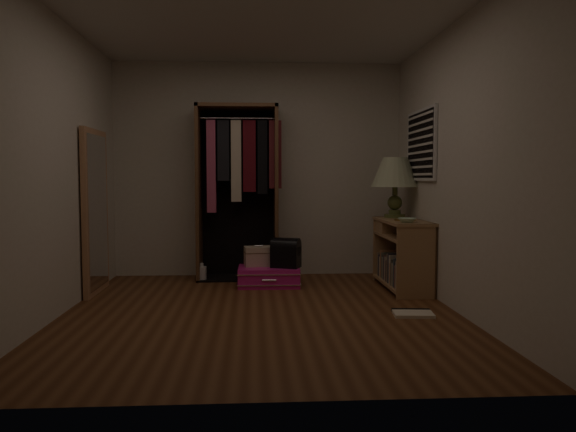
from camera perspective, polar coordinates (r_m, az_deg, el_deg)
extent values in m
plane|color=#583019|center=(5.07, -2.76, -9.81)|extent=(4.00, 4.00, 0.00)
cube|color=beige|center=(6.93, -3.03, 4.71)|extent=(3.50, 0.02, 2.60)
cube|color=beige|center=(2.93, -2.31, 5.85)|extent=(3.50, 0.02, 2.60)
cube|color=beige|center=(5.25, 16.73, 4.82)|extent=(0.02, 4.00, 2.60)
cube|color=beige|center=(5.21, -22.52, 4.69)|extent=(0.02, 4.00, 2.60)
cube|color=silver|center=(5.12, -2.86, 19.75)|extent=(3.50, 4.00, 0.01)
cube|color=white|center=(6.20, 13.38, 7.02)|extent=(0.03, 0.96, 0.76)
cube|color=black|center=(6.20, 13.37, 7.02)|extent=(0.03, 0.90, 0.70)
cube|color=white|center=(6.18, 13.18, 4.15)|extent=(0.01, 0.88, 0.02)
cube|color=white|center=(6.19, 13.19, 4.87)|extent=(0.01, 0.88, 0.02)
cube|color=white|center=(6.19, 13.20, 5.59)|extent=(0.01, 0.88, 0.02)
cube|color=white|center=(6.19, 13.21, 6.31)|extent=(0.01, 0.88, 0.02)
cube|color=white|center=(6.19, 13.22, 7.02)|extent=(0.01, 0.88, 0.02)
cube|color=white|center=(6.20, 13.23, 7.74)|extent=(0.01, 0.88, 0.02)
cube|color=white|center=(6.21, 13.24, 8.46)|extent=(0.01, 0.88, 0.02)
cube|color=white|center=(6.21, 13.26, 9.17)|extent=(0.01, 0.88, 0.02)
cube|color=white|center=(6.22, 13.27, 9.89)|extent=(0.01, 0.88, 0.02)
cube|color=#A57950|center=(5.68, 12.93, -4.56)|extent=(0.40, 0.03, 0.75)
cube|color=#A57950|center=(6.71, 10.34, -3.24)|extent=(0.40, 0.03, 0.75)
cube|color=#A57950|center=(6.24, 11.49, -6.71)|extent=(0.40, 1.04, 0.03)
cube|color=#A57950|center=(6.17, 11.55, -2.05)|extent=(0.40, 1.04, 0.03)
cube|color=#A57950|center=(6.15, 11.57, -0.52)|extent=(0.42, 1.12, 0.03)
cube|color=brown|center=(6.24, 13.21, -3.81)|extent=(0.02, 1.10, 0.75)
cube|color=#A57950|center=(6.48, 10.72, -1.10)|extent=(0.36, 0.38, 0.13)
cube|color=gray|center=(5.74, 11.91, -6.00)|extent=(0.17, 0.03, 0.30)
cube|color=#4C3833|center=(5.78, 11.79, -5.82)|extent=(0.17, 0.04, 0.32)
cube|color=#B7AD99|center=(5.82, 11.75, -5.91)|extent=(0.18, 0.03, 0.28)
cube|color=brown|center=(5.87, 11.55, -6.09)|extent=(0.16, 0.05, 0.23)
cube|color=#3F4C59|center=(5.91, 11.39, -5.69)|extent=(0.16, 0.03, 0.30)
cube|color=gray|center=(5.98, 11.50, -5.87)|extent=(0.21, 0.05, 0.24)
cube|color=#59594C|center=(6.02, 11.39, -5.64)|extent=(0.21, 0.03, 0.27)
cube|color=#B2724C|center=(6.06, 11.17, -5.80)|extent=(0.19, 0.03, 0.23)
cube|color=beige|center=(6.09, 11.06, -5.36)|extent=(0.18, 0.03, 0.31)
cube|color=#332D38|center=(6.14, 10.91, -5.24)|extent=(0.18, 0.05, 0.32)
cube|color=gray|center=(6.18, 10.76, -5.22)|extent=(0.17, 0.03, 0.31)
cube|color=#4C3833|center=(6.23, 10.59, -5.51)|extent=(0.15, 0.05, 0.23)
cube|color=#B7AD99|center=(6.28, 10.72, -5.29)|extent=(0.21, 0.03, 0.26)
cube|color=brown|center=(6.31, 10.56, -5.17)|extent=(0.19, 0.03, 0.28)
cube|color=#3F4C59|center=(6.35, 10.45, -5.22)|extent=(0.18, 0.03, 0.25)
cube|color=gray|center=(6.40, 10.40, -5.21)|extent=(0.19, 0.04, 0.24)
cube|color=#59594C|center=(6.43, 10.23, -4.95)|extent=(0.18, 0.03, 0.29)
cube|color=#B2724C|center=(6.48, 10.23, -4.80)|extent=(0.20, 0.05, 0.31)
cube|color=beige|center=(6.54, 10.14, -5.07)|extent=(0.21, 0.03, 0.23)
cube|color=#332D38|center=(6.58, 10.07, -4.95)|extent=(0.21, 0.04, 0.24)
cube|color=gray|center=(6.63, 9.92, -4.79)|extent=(0.20, 0.05, 0.26)
cube|color=brown|center=(6.70, -9.04, 2.34)|extent=(0.04, 0.50, 2.05)
cube|color=brown|center=(6.67, -1.23, 2.38)|extent=(0.04, 0.50, 2.05)
cube|color=brown|center=(6.72, -5.20, 10.97)|extent=(0.95, 0.50, 0.04)
cube|color=black|center=(6.90, -5.09, 2.42)|extent=(0.95, 0.02, 2.05)
cube|color=black|center=(6.77, -5.09, -6.25)|extent=(0.95, 0.50, 0.02)
cylinder|color=white|center=(6.70, -5.19, 9.87)|extent=(0.87, 0.02, 0.02)
cube|color=#BF4C72|center=(6.66, -7.78, 4.99)|extent=(0.10, 0.14, 1.08)
cube|color=black|center=(6.66, -6.58, 6.60)|extent=(0.14, 0.12, 0.70)
cube|color=beige|center=(6.65, -5.28, 5.56)|extent=(0.12, 0.13, 0.95)
cube|color=#590F19|center=(6.65, -3.95, 6.06)|extent=(0.15, 0.11, 0.83)
cube|color=black|center=(6.65, -2.62, 5.96)|extent=(0.12, 0.15, 0.86)
cube|color=maroon|center=(6.65, -1.32, 6.24)|extent=(0.14, 0.12, 0.79)
cube|color=tan|center=(6.16, -19.00, 0.42)|extent=(0.05, 0.80, 1.70)
cube|color=silver|center=(6.15, -18.74, 0.42)|extent=(0.01, 0.68, 1.58)
cube|color=#D21983|center=(6.29, -1.96, -6.13)|extent=(0.68, 0.49, 0.21)
cube|color=white|center=(6.30, -1.96, -6.65)|extent=(0.70, 0.51, 0.01)
cube|color=white|center=(6.28, -1.96, -5.62)|extent=(0.70, 0.51, 0.01)
cylinder|color=white|center=(6.04, -1.93, -6.55)|extent=(0.15, 0.02, 0.02)
cube|color=#BBAA8F|center=(6.33, -2.98, -4.10)|extent=(0.34, 0.26, 0.22)
cube|color=brown|center=(6.33, -2.98, -3.69)|extent=(0.35, 0.26, 0.01)
cylinder|color=white|center=(6.32, -2.99, -3.04)|extent=(0.09, 0.03, 0.01)
cube|color=black|center=(6.21, -0.22, -4.18)|extent=(0.35, 0.29, 0.23)
cylinder|color=black|center=(6.20, -0.22, -3.12)|extent=(0.35, 0.29, 0.20)
cylinder|color=#4B582A|center=(6.49, 10.78, 0.01)|extent=(0.27, 0.27, 0.04)
cylinder|color=#4B582A|center=(6.48, 10.78, 0.40)|extent=(0.16, 0.16, 0.05)
sphere|color=#4B582A|center=(6.48, 10.79, 1.34)|extent=(0.19, 0.19, 0.17)
cylinder|color=#4B582A|center=(6.47, 10.81, 2.50)|extent=(0.07, 0.07, 0.10)
cone|color=beige|center=(6.47, 10.83, 4.39)|extent=(0.63, 0.63, 0.33)
cone|color=beige|center=(6.47, 10.83, 4.39)|extent=(0.57, 0.57, 0.31)
cylinder|color=#B08A43|center=(6.07, 11.78, -0.38)|extent=(0.26, 0.26, 0.01)
imported|color=#B6DABC|center=(5.80, 12.00, -0.42)|extent=(0.24, 0.24, 0.05)
cylinder|color=white|center=(6.65, -8.79, -5.82)|extent=(0.13, 0.13, 0.17)
cylinder|color=white|center=(6.63, -8.80, -4.92)|extent=(0.05, 0.05, 0.04)
cube|color=silver|center=(5.10, 12.57, -9.64)|extent=(0.37, 0.31, 0.03)
cube|color=black|center=(5.21, 12.35, -9.36)|extent=(0.34, 0.08, 0.03)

